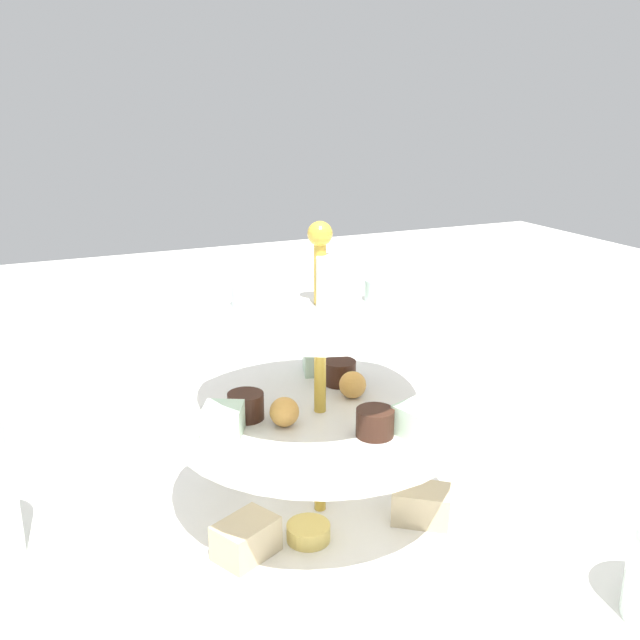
# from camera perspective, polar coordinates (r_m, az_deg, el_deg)

# --- Properties ---
(ground_plane) EXTENTS (2.40, 2.40, 0.00)m
(ground_plane) POSITION_cam_1_polar(r_m,az_deg,el_deg) (0.66, -0.00, -15.61)
(ground_plane) COLOR silver
(tiered_serving_stand) EXTENTS (0.31, 0.31, 0.27)m
(tiered_serving_stand) POSITION_cam_1_polar(r_m,az_deg,el_deg) (0.62, 0.02, -9.46)
(tiered_serving_stand) COLOR white
(tiered_serving_stand) RESTS_ON ground_plane
(butter_knife_left) EXTENTS (0.05, 0.17, 0.00)m
(butter_knife_left) POSITION_cam_1_polar(r_m,az_deg,el_deg) (0.93, -7.94, -5.15)
(butter_knife_left) COLOR silver
(butter_knife_left) RESTS_ON ground_plane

